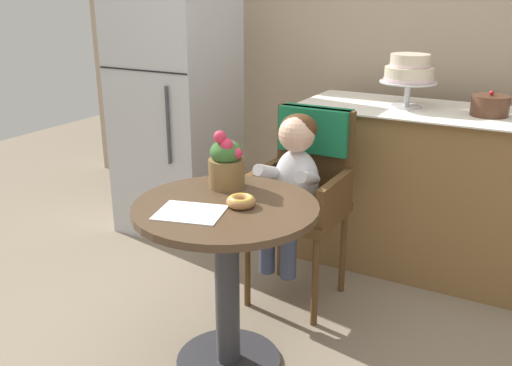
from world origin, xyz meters
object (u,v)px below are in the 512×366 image
donut_front (241,201)px  round_layer_cake (490,106)px  cafe_table (227,254)px  tiered_cake_stand (409,72)px  refrigerator (176,99)px  seated_child (293,175)px  flower_vase (226,162)px  wicker_chair (307,174)px

donut_front → round_layer_cake: size_ratio=0.61×
cafe_table → tiered_cake_stand: bearing=75.6°
cafe_table → donut_front: bearing=11.3°
tiered_cake_stand → refrigerator: bearing=-171.8°
tiered_cake_stand → refrigerator: size_ratio=0.18×
seated_child → flower_vase: bearing=-107.8°
cafe_table → round_layer_cake: (0.75, 1.29, 0.44)m
refrigerator → cafe_table: bearing=-46.3°
donut_front → refrigerator: refrigerator is taller
round_layer_cake → refrigerator: 1.81m
wicker_chair → seated_child: seated_child is taller
donut_front → round_layer_cake: bearing=61.5°
flower_vase → tiered_cake_stand: bearing=68.9°
wicker_chair → donut_front: bearing=-85.5°
cafe_table → seated_child: 0.59m
seated_child → refrigerator: 1.21m
cafe_table → tiered_cake_stand: size_ratio=2.40×
cafe_table → round_layer_cake: size_ratio=3.92×
cafe_table → wicker_chair: wicker_chair is taller
tiered_cake_stand → round_layer_cake: tiered_cake_stand is taller
seated_child → round_layer_cake: size_ratio=3.96×
round_layer_cake → tiered_cake_stand: bearing=178.0°
cafe_table → round_layer_cake: 1.55m
wicker_chair → tiered_cake_stand: size_ratio=3.18×
wicker_chair → refrigerator: refrigerator is taller
seated_child → tiered_cake_stand: (0.31, 0.74, 0.41)m
seated_child → cafe_table: bearing=-92.2°
flower_vase → round_layer_cake: (0.85, 1.11, 0.12)m
flower_vase → refrigerator: 1.33m
tiered_cake_stand → round_layer_cake: 0.44m
wicker_chair → flower_vase: flower_vase is taller
wicker_chair → seated_child: (0.00, -0.16, 0.04)m
wicker_chair → round_layer_cake: size_ratio=5.20×
cafe_table → wicker_chair: size_ratio=0.75×
cafe_table → seated_child: size_ratio=0.99×
seated_child → tiered_cake_stand: 0.90m
flower_vase → cafe_table: bearing=-59.6°
flower_vase → round_layer_cake: size_ratio=1.34×
wicker_chair → round_layer_cake: bearing=39.2°
wicker_chair → tiered_cake_stand: tiered_cake_stand is taller
wicker_chair → donut_front: size_ratio=8.48×
wicker_chair → round_layer_cake: round_layer_cake is taller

